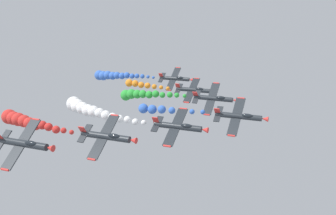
{
  "coord_description": "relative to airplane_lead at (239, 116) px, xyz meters",
  "views": [
    {
      "loc": [
        71.89,
        30.11,
        91.17
      ],
      "look_at": [
        0.0,
        0.0,
        71.55
      ],
      "focal_mm": 41.1,
      "sensor_mm": 36.0,
      "label": 1
    }
  ],
  "objects": [
    {
      "name": "airplane_lead",
      "position": [
        0.0,
        0.0,
        0.0
      ],
      "size": [
        7.71,
        10.35,
        6.23
      ],
      "rotation": [
        0.0,
        0.67,
        0.0
      ],
      "color": "#23282D"
    },
    {
      "name": "smoke_trail_right_inner",
      "position": [
        6.26,
        -30.82,
        -0.1
      ],
      "size": [
        7.91,
        21.97,
        3.24
      ],
      "color": "white"
    },
    {
      "name": "airplane_trailing",
      "position": [
        -30.95,
        -25.71,
        0.75
      ],
      "size": [
        7.91,
        10.35,
        5.97
      ],
      "rotation": [
        0.0,
        0.64,
        0.0
      ],
      "color": "#23282D"
    },
    {
      "name": "airplane_left_outer",
      "position": [
        -20.61,
        -16.41,
        0.05
      ],
      "size": [
        8.33,
        10.35,
        5.31
      ],
      "rotation": [
        0.0,
        0.55,
        0.0
      ],
      "color": "#23282D"
    },
    {
      "name": "airplane_right_outer",
      "position": [
        20.11,
        -17.57,
        -0.2
      ],
      "size": [
        8.01,
        10.35,
        5.82
      ],
      "rotation": [
        0.0,
        0.62,
        0.0
      ],
      "color": "#23282D"
    },
    {
      "name": "airplane_right_inner",
      "position": [
        10.01,
        -8.77,
        -0.31
      ],
      "size": [
        8.35,
        10.35,
        5.29
      ],
      "rotation": [
        0.0,
        0.55,
        0.0
      ],
      "color": "#23282D"
    },
    {
      "name": "airplane_high_slot",
      "position": [
        29.17,
        -26.56,
        0.28
      ],
      "size": [
        7.72,
        10.35,
        6.21
      ],
      "rotation": [
        0.0,
        0.67,
        0.0
      ],
      "color": "#23282D"
    },
    {
      "name": "smoke_trail_left_outer",
      "position": [
        -21.67,
        -32.57,
        0.12
      ],
      "size": [
        3.19,
        14.09,
        2.16
      ],
      "color": "orange"
    },
    {
      "name": "airplane_left_inner",
      "position": [
        -11.01,
        -8.27,
        0.53
      ],
      "size": [
        7.57,
        10.35,
        6.4
      ],
      "rotation": [
        0.0,
        0.7,
        0.0
      ],
      "color": "#23282D"
    },
    {
      "name": "smoke_trail_trailing",
      "position": [
        -32.37,
        -48.24,
        -0.01
      ],
      "size": [
        4.42,
        22.24,
        3.48
      ],
      "color": "blue"
    },
    {
      "name": "smoke_trail_right_outer",
      "position": [
        17.87,
        -37.58,
        -0.27
      ],
      "size": [
        5.39,
        19.24,
        2.95
      ],
      "color": "red"
    },
    {
      "name": "smoke_trail_lead",
      "position": [
        -0.27,
        -17.38,
        -0.44
      ],
      "size": [
        2.37,
        15.12,
        2.28
      ],
      "color": "blue"
    },
    {
      "name": "smoke_trail_left_inner",
      "position": [
        -13.42,
        -28.74,
        -0.77
      ],
      "size": [
        5.64,
        19.54,
        4.07
      ],
      "color": "green"
    }
  ]
}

